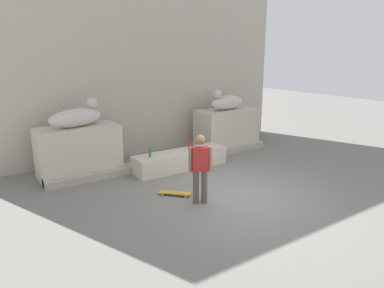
{
  "coord_description": "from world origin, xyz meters",
  "views": [
    {
      "loc": [
        -5.44,
        -6.19,
        3.51
      ],
      "look_at": [
        -0.39,
        1.36,
        1.1
      ],
      "focal_mm": 32.9,
      "sensor_mm": 36.0,
      "label": 1
    }
  ],
  "objects": [
    {
      "name": "pedestal_left",
      "position": [
        -2.74,
        3.72,
        0.72
      ],
      "size": [
        2.26,
        1.13,
        1.43
      ],
      "primitive_type": "cube",
      "color": "beige",
      "rests_on": "ground_plane"
    },
    {
      "name": "statue_reclining_right",
      "position": [
        2.71,
        3.71,
        1.71
      ],
      "size": [
        1.68,
        0.85,
        0.78
      ],
      "rotation": [
        0.0,
        0.0,
        3.33
      ],
      "color": "beige",
      "rests_on": "pedestal_right"
    },
    {
      "name": "skater",
      "position": [
        -0.97,
        0.15,
        0.92
      ],
      "size": [
        0.48,
        0.36,
        1.67
      ],
      "rotation": [
        0.0,
        0.0,
        5.74
      ],
      "color": "brown",
      "rests_on": "ground_plane"
    },
    {
      "name": "bottle_blue",
      "position": [
        0.26,
        2.31,
        0.67
      ],
      "size": [
        0.08,
        0.08,
        0.3
      ],
      "color": "#194C99",
      "rests_on": "ledge_block"
    },
    {
      "name": "statue_reclining_left",
      "position": [
        -2.71,
        3.73,
        1.71
      ],
      "size": [
        1.69,
        0.93,
        0.78
      ],
      "rotation": [
        0.0,
        0.0,
        0.24
      ],
      "color": "beige",
      "rests_on": "pedestal_left"
    },
    {
      "name": "facade_wall",
      "position": [
        0.0,
        5.08,
        2.92
      ],
      "size": [
        11.15,
        0.6,
        5.84
      ],
      "primitive_type": "cube",
      "color": "#BBB1A1",
      "rests_on": "ground_plane"
    },
    {
      "name": "skateboard",
      "position": [
        -1.24,
        0.87,
        0.06
      ],
      "size": [
        0.7,
        0.71,
        0.08
      ],
      "rotation": [
        0.0,
        0.0,
        5.49
      ],
      "color": "gold",
      "rests_on": "ground_plane"
    },
    {
      "name": "bottle_green",
      "position": [
        -1.05,
        2.56,
        0.68
      ],
      "size": [
        0.06,
        0.06,
        0.33
      ],
      "color": "#1E722D",
      "rests_on": "ledge_block"
    },
    {
      "name": "stair_step",
      "position": [
        0.0,
        3.14,
        0.11
      ],
      "size": [
        7.75,
        0.5,
        0.21
      ],
      "primitive_type": "cube",
      "color": "#A9A08F",
      "rests_on": "ground_plane"
    },
    {
      "name": "ledge_block",
      "position": [
        0.0,
        2.58,
        0.27
      ],
      "size": [
        2.98,
        0.78,
        0.54
      ],
      "primitive_type": "cube",
      "color": "beige",
      "rests_on": "ground_plane"
    },
    {
      "name": "bottle_red",
      "position": [
        0.4,
        2.68,
        0.66
      ],
      "size": [
        0.07,
        0.07,
        0.29
      ],
      "color": "red",
      "rests_on": "ledge_block"
    },
    {
      "name": "ground_plane",
      "position": [
        0.0,
        0.0,
        0.0
      ],
      "size": [
        40.0,
        40.0,
        0.0
      ],
      "primitive_type": "plane",
      "color": "slate"
    },
    {
      "name": "pedestal_right",
      "position": [
        2.74,
        3.72,
        0.72
      ],
      "size": [
        2.26,
        1.13,
        1.43
      ],
      "primitive_type": "cube",
      "color": "beige",
      "rests_on": "ground_plane"
    }
  ]
}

